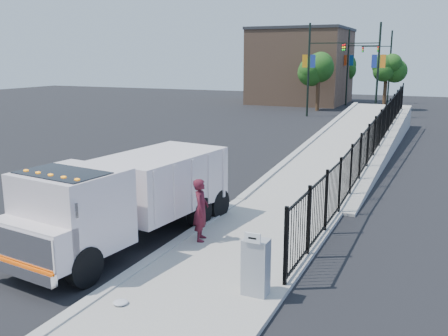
% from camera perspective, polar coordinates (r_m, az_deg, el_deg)
% --- Properties ---
extents(ground, '(120.00, 120.00, 0.00)m').
position_cam_1_polar(ground, '(14.71, -4.12, -8.01)').
color(ground, black).
rests_on(ground, ground).
extents(sidewalk, '(3.55, 12.00, 0.12)m').
position_cam_1_polar(sidewalk, '(12.24, -0.51, -12.08)').
color(sidewalk, '#9E998E').
rests_on(sidewalk, ground).
extents(curb, '(0.30, 12.00, 0.16)m').
position_cam_1_polar(curb, '(13.08, -8.33, -10.44)').
color(curb, '#ADAAA3').
rests_on(curb, ground).
extents(ramp, '(3.95, 24.06, 3.19)m').
position_cam_1_polar(ramp, '(28.92, 14.90, 1.88)').
color(ramp, '#9E998E').
rests_on(ramp, ground).
extents(iron_fence, '(0.10, 28.00, 1.80)m').
position_cam_1_polar(iron_fence, '(24.66, 16.73, 2.10)').
color(iron_fence, black).
rests_on(iron_fence, ground).
extents(truck, '(3.21, 7.57, 2.52)m').
position_cam_1_polar(truck, '(14.11, -11.31, -3.08)').
color(truck, black).
rests_on(truck, ground).
extents(worker, '(0.60, 0.74, 1.77)m').
position_cam_1_polar(worker, '(13.94, -2.65, -4.80)').
color(worker, '#501421').
rests_on(worker, sidewalk).
extents(utility_cabinet, '(0.55, 0.40, 1.25)m').
position_cam_1_polar(utility_cabinet, '(10.97, 3.65, -11.21)').
color(utility_cabinet, gray).
rests_on(utility_cabinet, sidewalk).
extents(arrow_sign, '(0.35, 0.04, 0.22)m').
position_cam_1_polar(arrow_sign, '(10.50, 3.28, -7.99)').
color(arrow_sign, white).
rests_on(arrow_sign, utility_cabinet).
extents(debris, '(0.32, 0.32, 0.08)m').
position_cam_1_polar(debris, '(10.99, -11.74, -14.79)').
color(debris, silver).
rests_on(debris, sidewalk).
extents(light_pole_0, '(3.77, 0.22, 8.00)m').
position_cam_1_polar(light_pole_0, '(44.74, 10.03, 11.38)').
color(light_pole_0, black).
rests_on(light_pole_0, ground).
extents(light_pole_1, '(3.78, 0.22, 8.00)m').
position_cam_1_polar(light_pole_1, '(45.09, 16.81, 11.05)').
color(light_pole_1, black).
rests_on(light_pole_1, ground).
extents(light_pole_2, '(3.78, 0.22, 8.00)m').
position_cam_1_polar(light_pole_2, '(56.01, 14.27, 11.40)').
color(light_pole_2, black).
rests_on(light_pole_2, ground).
extents(light_pole_3, '(3.77, 0.22, 8.00)m').
position_cam_1_polar(light_pole_3, '(59.70, 18.14, 11.22)').
color(light_pole_3, black).
rests_on(light_pole_3, ground).
extents(tree_0, '(2.94, 2.94, 5.47)m').
position_cam_1_polar(tree_0, '(49.75, 10.78, 10.99)').
color(tree_0, '#382314').
rests_on(tree_0, ground).
extents(tree_1, '(2.13, 2.13, 5.07)m').
position_cam_1_polar(tree_1, '(52.12, 18.07, 10.60)').
color(tree_1, '#382314').
rests_on(tree_1, ground).
extents(tree_2, '(2.77, 2.77, 5.38)m').
position_cam_1_polar(tree_2, '(61.29, 13.55, 11.12)').
color(tree_2, '#382314').
rests_on(tree_2, ground).
extents(building, '(10.00, 10.00, 8.00)m').
position_cam_1_polar(building, '(58.24, 8.78, 11.31)').
color(building, '#8C664C').
rests_on(building, ground).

